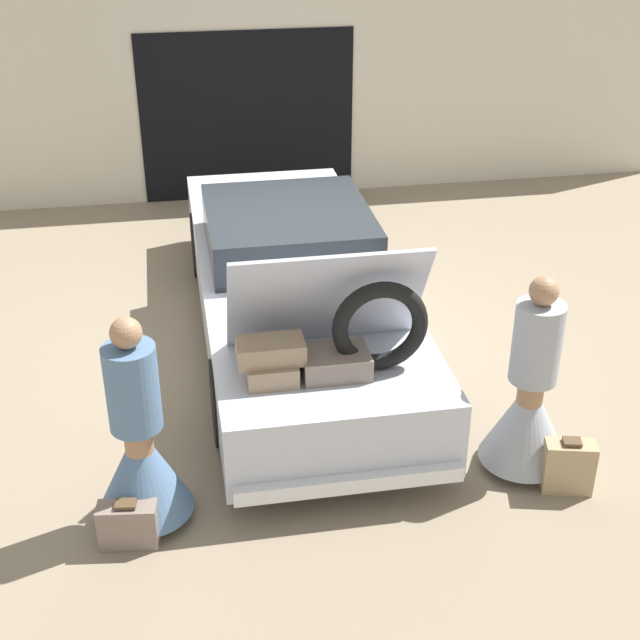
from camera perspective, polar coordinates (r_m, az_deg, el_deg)
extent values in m
plane|color=#7F705B|center=(8.76, -1.64, -1.10)|extent=(40.00, 40.00, 0.00)
cube|color=beige|center=(12.02, -4.74, 14.32)|extent=(12.00, 0.12, 2.80)
cube|color=black|center=(12.03, -4.65, 12.85)|extent=(2.80, 0.02, 2.20)
cube|color=#B2B7C6|center=(8.52, -1.69, 1.79)|extent=(1.75, 5.22, 0.63)
cube|color=#1E2328|center=(8.59, -2.05, 5.82)|extent=(1.54, 1.67, 0.42)
cylinder|color=black|center=(9.98, -7.67, 4.80)|extent=(0.18, 0.71, 0.71)
cylinder|color=black|center=(10.16, 1.47, 5.48)|extent=(0.18, 0.71, 0.71)
cylinder|color=black|center=(7.18, -6.20, -5.25)|extent=(0.18, 0.71, 0.71)
cylinder|color=black|center=(7.42, 6.34, -4.04)|extent=(0.18, 0.71, 0.71)
cube|color=silver|center=(6.44, 1.92, -10.42)|extent=(1.67, 0.10, 0.12)
cube|color=#B2B7C6|center=(6.66, 0.41, 1.34)|extent=(1.49, 0.58, 0.96)
cube|color=#8C7259|center=(6.55, -3.15, -3.19)|extent=(0.37, 0.37, 0.16)
cube|color=#75665B|center=(6.61, 0.97, -2.73)|extent=(0.50, 0.37, 0.18)
cube|color=#8C7259|center=(6.47, -3.19, -1.97)|extent=(0.49, 0.28, 0.16)
torus|color=black|center=(6.54, 3.88, -0.42)|extent=(0.72, 0.12, 0.72)
cylinder|color=#997051|center=(6.47, -11.30, -9.54)|extent=(0.20, 0.20, 0.79)
cone|color=slate|center=(6.45, -11.33, -9.26)|extent=(0.69, 0.69, 0.71)
cylinder|color=slate|center=(6.07, -11.92, -4.27)|extent=(0.36, 0.36, 0.62)
sphere|color=#997051|center=(5.86, -12.32, -0.82)|extent=(0.21, 0.21, 0.21)
cylinder|color=#997051|center=(7.01, 13.07, -6.44)|extent=(0.20, 0.20, 0.79)
cone|color=#9399A3|center=(6.99, 13.10, -6.17)|extent=(0.68, 0.68, 0.71)
cylinder|color=#9399A3|center=(6.64, 13.72, -1.42)|extent=(0.36, 0.36, 0.62)
sphere|color=#997051|center=(6.45, 14.14, 1.81)|extent=(0.21, 0.21, 0.21)
cube|color=#75665B|center=(6.41, -12.17, -12.70)|extent=(0.42, 0.22, 0.33)
cube|color=#4C3823|center=(6.29, -12.34, -11.42)|extent=(0.15, 0.12, 0.02)
cube|color=#9E8460|center=(6.95, 15.60, -9.03)|extent=(0.40, 0.26, 0.42)
cube|color=#4C3823|center=(6.81, 15.85, -7.50)|extent=(0.15, 0.13, 0.02)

